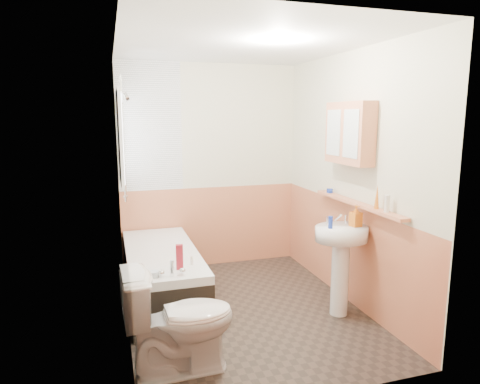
% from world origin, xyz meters
% --- Properties ---
extents(floor, '(2.80, 2.80, 0.00)m').
position_xyz_m(floor, '(0.00, 0.00, 0.00)').
color(floor, black).
rests_on(floor, ground).
extents(ceiling, '(2.80, 2.80, 0.00)m').
position_xyz_m(ceiling, '(0.00, 0.00, 2.50)').
color(ceiling, white).
rests_on(ceiling, ground).
extents(wall_back, '(2.20, 0.02, 2.50)m').
position_xyz_m(wall_back, '(0.00, 1.41, 1.25)').
color(wall_back, beige).
rests_on(wall_back, ground).
extents(wall_front, '(2.20, 0.02, 2.50)m').
position_xyz_m(wall_front, '(0.00, -1.41, 1.25)').
color(wall_front, beige).
rests_on(wall_front, ground).
extents(wall_left, '(0.02, 2.80, 2.50)m').
position_xyz_m(wall_left, '(-1.11, 0.00, 1.25)').
color(wall_left, beige).
rests_on(wall_left, ground).
extents(wall_right, '(0.02, 2.80, 2.50)m').
position_xyz_m(wall_right, '(1.11, 0.00, 1.25)').
color(wall_right, beige).
rests_on(wall_right, ground).
extents(wainscot_right, '(0.01, 2.80, 1.00)m').
position_xyz_m(wainscot_right, '(1.09, 0.00, 0.50)').
color(wainscot_right, '#DB835A').
rests_on(wainscot_right, wall_right).
extents(wainscot_front, '(2.20, 0.01, 1.00)m').
position_xyz_m(wainscot_front, '(0.00, -1.39, 0.50)').
color(wainscot_front, '#DB835A').
rests_on(wainscot_front, wall_front).
extents(wainscot_back, '(2.20, 0.01, 1.00)m').
position_xyz_m(wainscot_back, '(0.00, 1.39, 0.50)').
color(wainscot_back, '#DB835A').
rests_on(wainscot_back, wall_back).
extents(tile_cladding_left, '(0.01, 2.80, 2.50)m').
position_xyz_m(tile_cladding_left, '(-1.09, 0.00, 1.25)').
color(tile_cladding_left, white).
rests_on(tile_cladding_left, wall_left).
extents(tile_return_back, '(0.75, 0.01, 1.50)m').
position_xyz_m(tile_return_back, '(-0.73, 1.39, 1.75)').
color(tile_return_back, white).
rests_on(tile_return_back, wall_back).
extents(window, '(0.03, 0.79, 0.99)m').
position_xyz_m(window, '(-1.06, 0.95, 1.65)').
color(window, white).
rests_on(window, wall_left).
extents(bathtub, '(0.70, 1.72, 0.66)m').
position_xyz_m(bathtub, '(-0.73, 0.51, 0.27)').
color(bathtub, black).
rests_on(bathtub, floor).
extents(shower_riser, '(0.11, 0.08, 1.26)m').
position_xyz_m(shower_riser, '(-1.04, 0.71, 1.74)').
color(shower_riser, silver).
rests_on(shower_riser, wall_left).
extents(toilet, '(0.83, 0.48, 0.80)m').
position_xyz_m(toilet, '(-0.76, -0.82, 0.40)').
color(toilet, white).
rests_on(toilet, floor).
extents(sink, '(0.50, 0.41, 0.98)m').
position_xyz_m(sink, '(0.84, -0.34, 0.62)').
color(sink, white).
rests_on(sink, floor).
extents(pine_shelf, '(0.10, 1.42, 0.03)m').
position_xyz_m(pine_shelf, '(1.04, -0.25, 1.05)').
color(pine_shelf, '#DB835A').
rests_on(pine_shelf, wall_right).
extents(medicine_cabinet, '(0.17, 0.65, 0.59)m').
position_xyz_m(medicine_cabinet, '(1.01, -0.11, 1.71)').
color(medicine_cabinet, '#DB835A').
rests_on(medicine_cabinet, wall_right).
extents(foam_can, '(0.06, 0.06, 0.15)m').
position_xyz_m(foam_can, '(1.04, -0.71, 1.14)').
color(foam_can, silver).
rests_on(foam_can, pine_shelf).
extents(green_bottle, '(0.05, 0.05, 0.22)m').
position_xyz_m(green_bottle, '(1.04, -0.56, 1.18)').
color(green_bottle, orange).
rests_on(green_bottle, pine_shelf).
extents(black_jar, '(0.08, 0.08, 0.04)m').
position_xyz_m(black_jar, '(1.04, 0.27, 1.09)').
color(black_jar, '#19339E').
rests_on(black_jar, pine_shelf).
extents(soap_bottle, '(0.12, 0.21, 0.09)m').
position_xyz_m(soap_bottle, '(0.96, -0.37, 0.91)').
color(soap_bottle, orange).
rests_on(soap_bottle, sink).
extents(clear_bottle, '(0.05, 0.05, 0.11)m').
position_xyz_m(clear_bottle, '(0.70, -0.37, 0.92)').
color(clear_bottle, '#19339E').
rests_on(clear_bottle, sink).
extents(blue_gel, '(0.07, 0.05, 0.23)m').
position_xyz_m(blue_gel, '(-0.64, -0.10, 0.64)').
color(blue_gel, maroon).
rests_on(blue_gel, bathtub).
extents(cream_jar, '(0.11, 0.11, 0.05)m').
position_xyz_m(cream_jar, '(-0.88, -0.22, 0.55)').
color(cream_jar, silver).
rests_on(cream_jar, bathtub).
extents(orange_bottle, '(0.03, 0.03, 0.08)m').
position_xyz_m(orange_bottle, '(-0.51, -0.00, 0.56)').
color(orange_bottle, silver).
rests_on(orange_bottle, bathtub).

